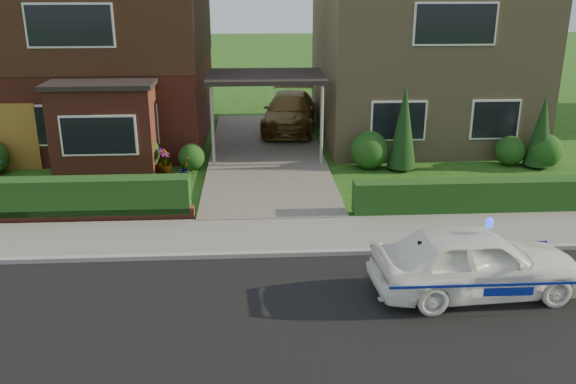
{
  "coord_description": "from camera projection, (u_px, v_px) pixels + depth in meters",
  "views": [
    {
      "loc": [
        -0.45,
        -8.96,
        5.71
      ],
      "look_at": [
        0.28,
        3.5,
        1.33
      ],
      "focal_mm": 38.0,
      "sensor_mm": 36.0,
      "label": 1
    }
  ],
  "objects": [
    {
      "name": "ground",
      "position": [
        284.0,
        334.0,
        10.36
      ],
      "size": [
        120.0,
        120.0,
        0.0
      ],
      "primitive_type": "plane",
      "color": "#1E5115",
      "rests_on": "ground"
    },
    {
      "name": "road",
      "position": [
        284.0,
        334.0,
        10.36
      ],
      "size": [
        60.0,
        6.0,
        0.02
      ],
      "primitive_type": "cube",
      "color": "black",
      "rests_on": "ground"
    },
    {
      "name": "kerb",
      "position": [
        276.0,
        254.0,
        13.21
      ],
      "size": [
        60.0,
        0.16,
        0.12
      ],
      "primitive_type": "cube",
      "color": "#9E9993",
      "rests_on": "ground"
    },
    {
      "name": "sidewalk",
      "position": [
        274.0,
        235.0,
        14.2
      ],
      "size": [
        60.0,
        2.0,
        0.1
      ],
      "primitive_type": "cube",
      "color": "slate",
      "rests_on": "ground"
    },
    {
      "name": "driveway",
      "position": [
        267.0,
        154.0,
        20.7
      ],
      "size": [
        3.8,
        12.0,
        0.12
      ],
      "primitive_type": "cube",
      "color": "#666059",
      "rests_on": "ground"
    },
    {
      "name": "house_left",
      "position": [
        103.0,
        35.0,
        21.87
      ],
      "size": [
        7.5,
        9.53,
        7.25
      ],
      "color": "maroon",
      "rests_on": "ground"
    },
    {
      "name": "house_right",
      "position": [
        419.0,
        37.0,
        22.65
      ],
      "size": [
        7.5,
        8.06,
        7.25
      ],
      "color": "#977F5C",
      "rests_on": "ground"
    },
    {
      "name": "carport_link",
      "position": [
        266.0,
        78.0,
        19.79
      ],
      "size": [
        3.8,
        3.0,
        2.77
      ],
      "color": "black",
      "rests_on": "ground"
    },
    {
      "name": "garage_door",
      "position": [
        2.0,
        137.0,
        18.93
      ],
      "size": [
        2.2,
        0.1,
        2.1
      ],
      "primitive_type": "cube",
      "color": "#92631F",
      "rests_on": "ground"
    },
    {
      "name": "dwarf_wall",
      "position": [
        37.0,
        217.0,
        14.97
      ],
      "size": [
        7.7,
        0.25,
        0.36
      ],
      "primitive_type": "cube",
      "color": "maroon",
      "rests_on": "ground"
    },
    {
      "name": "hedge_left",
      "position": [
        40.0,
        221.0,
        15.17
      ],
      "size": [
        7.5,
        0.55,
        0.9
      ],
      "primitive_type": "cube",
      "color": "#113813",
      "rests_on": "ground"
    },
    {
      "name": "hedge_right",
      "position": [
        497.0,
        213.0,
        15.72
      ],
      "size": [
        7.5,
        0.55,
        0.8
      ],
      "primitive_type": "cube",
      "color": "#113813",
      "rests_on": "ground"
    },
    {
      "name": "shrub_left_mid",
      "position": [
        138.0,
        153.0,
        18.67
      ],
      "size": [
        1.32,
        1.32,
        1.32
      ],
      "primitive_type": "sphere",
      "color": "#113813",
      "rests_on": "ground"
    },
    {
      "name": "shrub_left_near",
      "position": [
        191.0,
        157.0,
        19.12
      ],
      "size": [
        0.84,
        0.84,
        0.84
      ],
      "primitive_type": "sphere",
      "color": "#113813",
      "rests_on": "ground"
    },
    {
      "name": "shrub_right_near",
      "position": [
        369.0,
        150.0,
        19.19
      ],
      "size": [
        1.2,
        1.2,
        1.2
      ],
      "primitive_type": "sphere",
      "color": "#113813",
      "rests_on": "ground"
    },
    {
      "name": "shrub_right_mid",
      "position": [
        510.0,
        151.0,
        19.58
      ],
      "size": [
        0.96,
        0.96,
        0.96
      ],
      "primitive_type": "sphere",
      "color": "#113813",
      "rests_on": "ground"
    },
    {
      "name": "shrub_right_far",
      "position": [
        545.0,
        151.0,
        19.33
      ],
      "size": [
        1.08,
        1.08,
        1.08
      ],
      "primitive_type": "sphere",
      "color": "#113813",
      "rests_on": "ground"
    },
    {
      "name": "conifer_a",
      "position": [
        403.0,
        130.0,
        18.82
      ],
      "size": [
        0.9,
        0.9,
        2.6
      ],
      "primitive_type": "cone",
      "color": "black",
      "rests_on": "ground"
    },
    {
      "name": "conifer_b",
      "position": [
        541.0,
        134.0,
        19.13
      ],
      "size": [
        0.9,
        0.9,
        2.2
      ],
      "primitive_type": "cone",
      "color": "black",
      "rests_on": "ground"
    },
    {
      "name": "police_car",
      "position": [
        475.0,
        262.0,
        11.47
      ],
      "size": [
        3.62,
        4.04,
        1.51
      ],
      "rotation": [
        0.0,
        0.0,
        1.64
      ],
      "color": "white",
      "rests_on": "ground"
    },
    {
      "name": "driveway_car",
      "position": [
        290.0,
        112.0,
        23.71
      ],
      "size": [
        2.54,
        4.96,
        1.38
      ],
      "primitive_type": "imported",
      "rotation": [
        0.0,
        0.0,
        -0.13
      ],
      "color": "brown",
      "rests_on": "driveway"
    },
    {
      "name": "potted_plant_b",
      "position": [
        185.0,
        169.0,
        18.14
      ],
      "size": [
        0.5,
        0.47,
        0.71
      ],
      "primitive_type": "imported",
      "rotation": [
        0.0,
        0.0,
        1.02
      ],
      "color": "gray",
      "rests_on": "ground"
    },
    {
      "name": "potted_plant_c",
      "position": [
        164.0,
        163.0,
        18.52
      ],
      "size": [
        0.61,
        0.61,
        0.84
      ],
      "primitive_type": "imported",
      "rotation": [
        0.0,
        0.0,
        1.21
      ],
      "color": "gray",
      "rests_on": "ground"
    }
  ]
}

